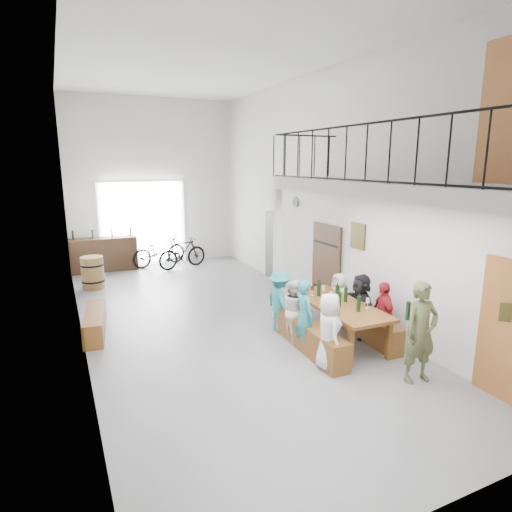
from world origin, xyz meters
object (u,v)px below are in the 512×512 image
side_bench (95,323)px  oak_barrel (93,273)px  host_standing (421,332)px  bicycle_near (159,251)px  serving_counter (104,254)px  tasting_table (338,307)px  bench_inner (308,336)px

side_bench → oak_barrel: oak_barrel is taller
oak_barrel → host_standing: bearing=-61.0°
side_bench → bicycle_near: bearing=64.9°
side_bench → serving_counter: size_ratio=0.83×
tasting_table → bench_inner: (-0.69, -0.05, -0.44)m
oak_barrel → bicycle_near: size_ratio=0.46×
bench_inner → oak_barrel: size_ratio=2.56×
tasting_table → side_bench: 4.88m
serving_counter → bicycle_near: 1.75m
serving_counter → bicycle_near: (1.75, -0.05, -0.02)m
bicycle_near → serving_counter: bearing=70.4°
bench_inner → oak_barrel: oak_barrel is taller
bench_inner → host_standing: 2.07m
serving_counter → side_bench: bearing=-96.4°
side_bench → bicycle_near: (2.51, 5.35, 0.28)m
serving_counter → tasting_table: bearing=-64.4°
tasting_table → serving_counter: (-3.46, 7.81, -0.17)m
serving_counter → bicycle_near: serving_counter is taller
oak_barrel → tasting_table: bearing=-55.8°
oak_barrel → side_bench: bearing=-94.2°
tasting_table → bicycle_near: 7.95m
bench_inner → bicycle_near: (-1.02, 7.80, 0.25)m
side_bench → bench_inner: bearing=-34.7°
serving_counter → oak_barrel: bearing=-102.9°
side_bench → oak_barrel: size_ratio=1.88×
host_standing → side_bench: bearing=141.9°
host_standing → bench_inner: bearing=123.8°
bench_inner → oak_barrel: (-3.28, 5.89, 0.18)m
tasting_table → host_standing: bearing=-79.3°
side_bench → serving_counter: (0.76, 5.40, 0.30)m
bicycle_near → oak_barrel: bearing=112.2°
bench_inner → bicycle_near: bicycle_near is taller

